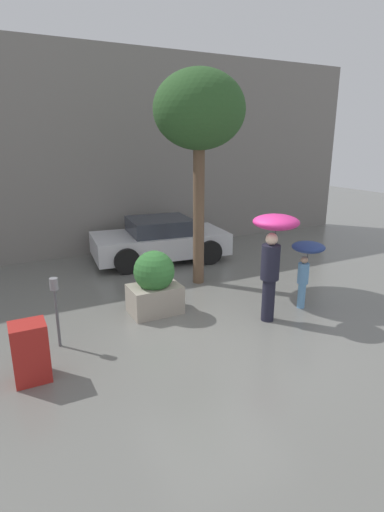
{
  "coord_description": "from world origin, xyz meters",
  "views": [
    {
      "loc": [
        -3.34,
        -5.58,
        3.42
      ],
      "look_at": [
        0.34,
        1.6,
        1.05
      ],
      "focal_mm": 28.0,
      "sensor_mm": 36.0,
      "label": 1
    }
  ],
  "objects_px": {
    "parking_meter": "(55,298)",
    "newspaper_box": "(30,352)",
    "planter_box": "(154,283)",
    "parked_car_near": "(160,240)",
    "street_tree": "(199,113)",
    "person_child": "(307,257)",
    "person_adult": "(273,244)"
  },
  "relations": [
    {
      "from": "planter_box",
      "to": "newspaper_box",
      "type": "distance_m",
      "value": 2.87
    },
    {
      "from": "newspaper_box",
      "to": "parked_car_near",
      "type": "bearing_deg",
      "value": 49.88
    },
    {
      "from": "newspaper_box",
      "to": "parking_meter",
      "type": "bearing_deg",
      "value": 58.23
    },
    {
      "from": "planter_box",
      "to": "street_tree",
      "type": "height_order",
      "value": "street_tree"
    },
    {
      "from": "person_child",
      "to": "person_adult",
      "type": "bearing_deg",
      "value": 176.63
    },
    {
      "from": "parking_meter",
      "to": "newspaper_box",
      "type": "height_order",
      "value": "parking_meter"
    },
    {
      "from": "parked_car_near",
      "to": "parking_meter",
      "type": "xyz_separation_m",
      "value": [
        -3.53,
        -3.96,
        0.3
      ]
    },
    {
      "from": "person_adult",
      "to": "person_child",
      "type": "height_order",
      "value": "person_adult"
    },
    {
      "from": "planter_box",
      "to": "parked_car_near",
      "type": "height_order",
      "value": "planter_box"
    },
    {
      "from": "person_adult",
      "to": "parking_meter",
      "type": "height_order",
      "value": "person_adult"
    },
    {
      "from": "planter_box",
      "to": "person_adult",
      "type": "xyz_separation_m",
      "value": [
        1.91,
        -1.3,
        0.9
      ]
    },
    {
      "from": "parked_car_near",
      "to": "street_tree",
      "type": "height_order",
      "value": "street_tree"
    },
    {
      "from": "person_adult",
      "to": "person_child",
      "type": "bearing_deg",
      "value": -20.53
    },
    {
      "from": "person_child",
      "to": "parking_meter",
      "type": "distance_m",
      "value": 4.93
    },
    {
      "from": "street_tree",
      "to": "newspaper_box",
      "type": "relative_size",
      "value": 5.46
    },
    {
      "from": "newspaper_box",
      "to": "person_adult",
      "type": "bearing_deg",
      "value": 1.29
    },
    {
      "from": "planter_box",
      "to": "parking_meter",
      "type": "relative_size",
      "value": 1.06
    },
    {
      "from": "parked_car_near",
      "to": "street_tree",
      "type": "distance_m",
      "value": 4.04
    },
    {
      "from": "person_child",
      "to": "planter_box",
      "type": "bearing_deg",
      "value": 147.06
    },
    {
      "from": "planter_box",
      "to": "person_child",
      "type": "height_order",
      "value": "person_child"
    },
    {
      "from": "person_adult",
      "to": "street_tree",
      "type": "bearing_deg",
      "value": 67.92
    },
    {
      "from": "parked_car_near",
      "to": "parking_meter",
      "type": "height_order",
      "value": "same"
    },
    {
      "from": "newspaper_box",
      "to": "person_child",
      "type": "bearing_deg",
      "value": 2.49
    },
    {
      "from": "street_tree",
      "to": "newspaper_box",
      "type": "distance_m",
      "value": 6.02
    },
    {
      "from": "person_adult",
      "to": "parked_car_near",
      "type": "distance_m",
      "value": 4.82
    },
    {
      "from": "street_tree",
      "to": "parking_meter",
      "type": "xyz_separation_m",
      "value": [
        -3.62,
        -1.74,
        -3.08
      ]
    },
    {
      "from": "parking_meter",
      "to": "street_tree",
      "type": "bearing_deg",
      "value": 25.71
    },
    {
      "from": "parked_car_near",
      "to": "planter_box",
      "type": "bearing_deg",
      "value": 161.73
    },
    {
      "from": "parked_car_near",
      "to": "newspaper_box",
      "type": "bearing_deg",
      "value": 145.97
    },
    {
      "from": "planter_box",
      "to": "parking_meter",
      "type": "bearing_deg",
      "value": -164.49
    },
    {
      "from": "planter_box",
      "to": "newspaper_box",
      "type": "height_order",
      "value": "planter_box"
    },
    {
      "from": "person_child",
      "to": "newspaper_box",
      "type": "height_order",
      "value": "person_child"
    }
  ]
}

